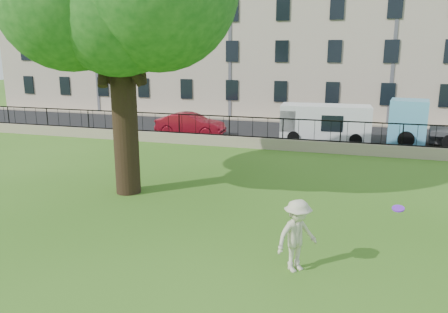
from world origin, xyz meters
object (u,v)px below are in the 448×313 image
(frisbee, at_px, (398,208))
(white_van, at_px, (325,123))
(red_sedan, at_px, (190,124))
(man, at_px, (297,236))
(blue_truck, at_px, (447,124))

(frisbee, relative_size, white_van, 0.05)
(frisbee, xyz_separation_m, red_sedan, (-10.94, 15.50, -1.08))
(red_sedan, height_order, white_van, white_van)
(man, distance_m, frisbee, 2.37)
(man, height_order, red_sedan, man)
(frisbee, distance_m, red_sedan, 19.00)
(man, xyz_separation_m, white_van, (-0.50, 16.26, 0.17))
(red_sedan, relative_size, blue_truck, 0.71)
(man, distance_m, blue_truck, 17.70)
(white_van, bearing_deg, man, -91.08)
(frisbee, height_order, red_sedan, frisbee)
(man, relative_size, frisbee, 6.68)
(man, relative_size, white_van, 0.35)
(red_sedan, bearing_deg, man, -151.81)
(white_van, bearing_deg, frisbee, -83.35)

